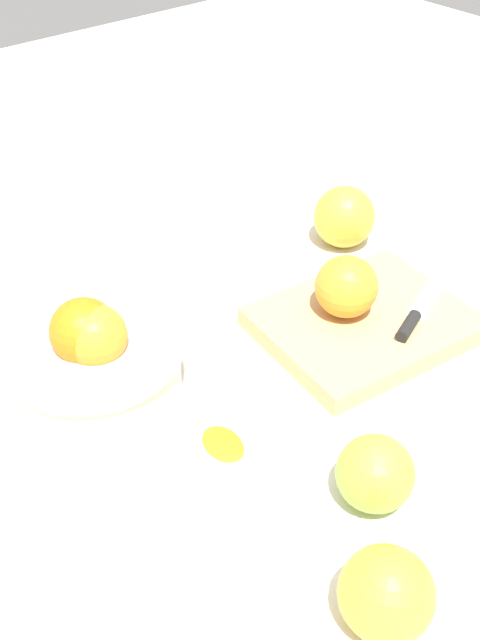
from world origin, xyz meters
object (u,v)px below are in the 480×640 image
object	(u,v)px
orange_on_board	(346,287)
knife	(418,311)
bowl	(94,358)
apple_front_left	(386,594)
cutting_board	(364,324)
apple_front_left_2	(375,474)
apple_back_right	(344,217)

from	to	relation	value
orange_on_board	knife	bearing A→B (deg)	-43.44
bowl	apple_front_left	xyz separation A→B (m)	(0.03, -0.36, -0.01)
knife	cutting_board	bearing A→B (deg)	141.31
cutting_board	knife	world-z (taller)	knife
cutting_board	apple_front_left_2	distance (m)	0.24
apple_back_right	apple_front_left	bearing A→B (deg)	-132.61
apple_front_left	orange_on_board	bearing A→B (deg)	48.96
cutting_board	orange_on_board	world-z (taller)	orange_on_board
apple_front_left_2	bowl	bearing A→B (deg)	111.99
bowl	cutting_board	bearing A→B (deg)	-21.44
bowl	cutting_board	distance (m)	0.30
apple_back_right	bowl	bearing A→B (deg)	-174.71
knife	apple_front_left_2	size ratio (longest dim) A/B	2.17
bowl	orange_on_board	world-z (taller)	bowl
bowl	knife	xyz separation A→B (m)	(0.33, -0.15, -0.02)
cutting_board	apple_back_right	xyz separation A→B (m)	(0.12, 0.15, 0.03)
cutting_board	apple_front_left	distance (m)	0.36
orange_on_board	knife	xyz separation A→B (m)	(0.06, -0.06, -0.03)
apple_front_left_2	knife	bearing A→B (deg)	31.17
cutting_board	knife	bearing A→B (deg)	-38.69
knife	bowl	bearing A→B (deg)	155.76
apple_front_left	bowl	bearing A→B (deg)	94.92
orange_on_board	apple_front_left	world-z (taller)	orange_on_board
apple_back_right	apple_front_left_2	bearing A→B (deg)	-132.28
apple_back_right	apple_front_left_2	xyz separation A→B (m)	(-0.29, -0.32, -0.01)
apple_front_left_2	orange_on_board	bearing A→B (deg)	50.28
apple_front_left	apple_back_right	distance (m)	0.54
apple_front_left	apple_back_right	xyz separation A→B (m)	(0.37, 0.40, 0.00)
cutting_board	apple_front_left_2	xyz separation A→B (m)	(-0.17, -0.17, 0.02)
cutting_board	apple_back_right	world-z (taller)	apple_back_right
cutting_board	apple_front_left	bearing A→B (deg)	-134.80
orange_on_board	apple_back_right	size ratio (longest dim) A/B	0.87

